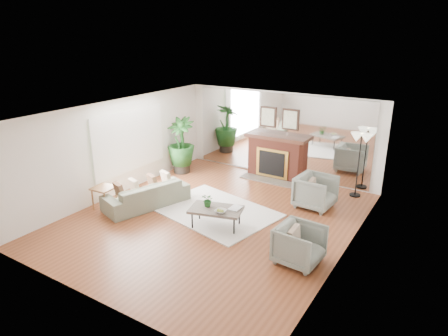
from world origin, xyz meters
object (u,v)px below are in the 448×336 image
Objects in this scene: armchair_back at (316,192)px; floor_lamp at (361,143)px; fireplace at (275,156)px; coffee_table at (216,210)px; potted_ficus at (181,144)px; side_table at (104,191)px; armchair_front at (299,245)px; sofa at (146,194)px.

floor_lamp is at bearing -23.85° from armchair_back.
fireplace is 1.21× the size of floor_lamp.
coffee_table is 3.83m from potted_ficus.
fireplace is 1.20× the size of potted_ficus.
armchair_back is 1.59× the size of side_table.
potted_ficus reaches higher than coffee_table.
floor_lamp is (0.05, 3.80, 1.07)m from armchair_front.
armchair_front is at bearing -90.76° from floor_lamp.
side_table is at bearing -167.72° from coffee_table.
potted_ficus reaches higher than sofa.
fireplace is 3.66× the size of side_table.
sofa is (-1.81, -3.55, -0.35)m from fireplace.
fireplace is 2.49× the size of armchair_front.
armchair_back is at bearing -38.46° from fireplace.
floor_lamp reaches higher than side_table.
side_table is at bearing -89.38° from potted_ficus.
fireplace is 2.30× the size of armchair_back.
armchair_back is at bearing -3.78° from potted_ficus.
fireplace is at bearing 35.09° from armchair_front.
armchair_back is (1.48, 2.20, -0.01)m from coffee_table.
coffee_table is at bearing -40.79° from potted_ficus.
potted_ficus is (-4.97, 2.85, 0.54)m from armchair_front.
armchair_back is at bearing 55.92° from coffee_table.
side_table is (-4.94, -0.25, 0.10)m from armchair_front.
sofa is 4.20m from armchair_front.
armchair_front reaches higher than coffee_table.
potted_ficus is at bearing -169.26° from floor_lamp.
potted_ficus is (-2.60, -1.11, 0.25)m from fireplace.
fireplace is 0.97× the size of sofa.
armchair_back is 4.40m from potted_ficus.
side_table is (-0.76, -0.66, 0.16)m from sofa.
side_table is 6.50m from floor_lamp.
fireplace is 4.00m from sofa.
armchair_front is at bearing -29.80° from potted_ficus.
armchair_back is 1.08× the size of armchair_front.
coffee_table is 2.09m from sofa.
coffee_table is 1.43× the size of armchair_back.
armchair_back is 2.63m from armchair_front.
armchair_back is 1.75m from floor_lamp.
armchair_front is (2.10, -0.37, -0.04)m from coffee_table.
sofa is at bearing 40.98° from side_table.
armchair_back is at bearing 17.59° from armchair_front.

